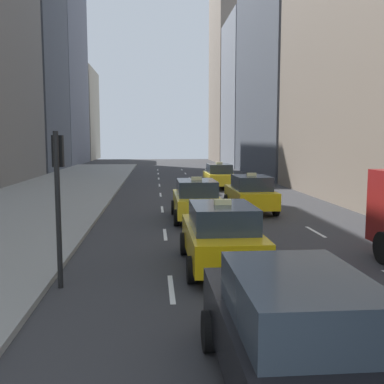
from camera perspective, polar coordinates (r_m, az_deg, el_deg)
The scene contains 9 objects.
sidewalk_left at distance 29.88m, azimuth -17.20°, elevation -0.10°, with size 8.00×66.00×0.15m, color gray.
lane_markings at distance 25.41m, azimuth 2.40°, elevation -1.09°, with size 5.72×56.00×0.01m.
building_row_right at distance 46.12m, azimuth 11.97°, elevation 20.78°, with size 6.00×75.51×37.68m.
taxi_lead at distance 19.16m, azimuth 0.52°, elevation -0.96°, with size 2.02×4.40×1.87m.
taxi_second at distance 21.61m, azimuth 7.43°, elevation -0.16°, with size 2.02×4.40×1.87m.
taxi_third at distance 12.04m, azimuth 3.73°, elevation -5.48°, with size 2.02×4.40×1.87m.
taxi_fourth at distance 32.06m, azimuth 3.41°, elevation 2.07°, with size 2.02×4.40×1.87m.
sedan_black_near at distance 6.20m, azimuth 12.71°, elevation -17.32°, with size 2.02×4.57×1.77m.
traffic_light_pole at distance 10.65m, azimuth -16.64°, elevation 1.01°, with size 0.24×0.42×3.60m.
Camera 1 is at (-0.56, -1.98, 3.39)m, focal length 42.00 mm.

